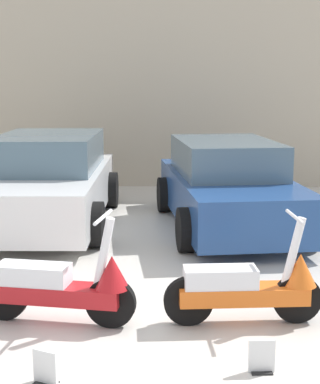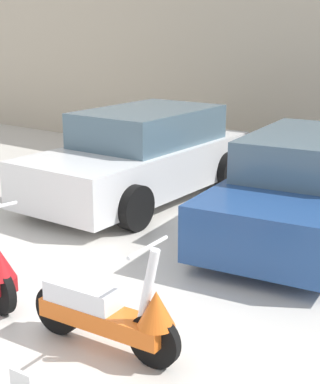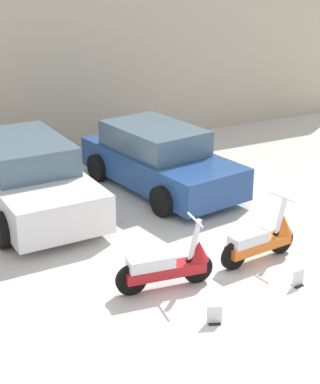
{
  "view_description": "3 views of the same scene",
  "coord_description": "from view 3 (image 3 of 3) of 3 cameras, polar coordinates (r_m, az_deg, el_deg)",
  "views": [
    {
      "loc": [
        0.47,
        -4.62,
        2.18
      ],
      "look_at": [
        0.29,
        1.85,
        0.94
      ],
      "focal_mm": 55.0,
      "sensor_mm": 36.0,
      "label": 1
    },
    {
      "loc": [
        4.05,
        -2.77,
        2.58
      ],
      "look_at": [
        0.25,
        2.28,
        0.79
      ],
      "focal_mm": 55.0,
      "sensor_mm": 36.0,
      "label": 2
    },
    {
      "loc": [
        -4.18,
        -6.11,
        4.41
      ],
      "look_at": [
        0.11,
        1.87,
        0.84
      ],
      "focal_mm": 55.0,
      "sensor_mm": 36.0,
      "label": 3
    }
  ],
  "objects": [
    {
      "name": "car_rear_left",
      "position": [
        11.24,
        -12.71,
        1.4
      ],
      "size": [
        2.01,
        4.03,
        1.35
      ],
      "rotation": [
        0.0,
        0.0,
        -1.55
      ],
      "color": "white",
      "rests_on": "ground_plane"
    },
    {
      "name": "placard_near_left_scooter",
      "position": [
        7.84,
        5.3,
        -11.85
      ],
      "size": [
        0.2,
        0.17,
        0.26
      ],
      "rotation": [
        0.0,
        0.0,
        -0.41
      ],
      "color": "black",
      "rests_on": "ground_plane"
    },
    {
      "name": "ground_plane",
      "position": [
        8.62,
        5.33,
        -9.38
      ],
      "size": [
        28.0,
        28.0,
        0.0
      ],
      "primitive_type": "plane",
      "color": "silver"
    },
    {
      "name": "wall_back",
      "position": [
        14.36,
        -11.15,
        11.42
      ],
      "size": [
        19.6,
        0.12,
        3.98
      ],
      "primitive_type": "cube",
      "color": "beige",
      "rests_on": "ground_plane"
    },
    {
      "name": "placard_near_right_scooter",
      "position": [
        8.84,
        13.23,
        -8.2
      ],
      "size": [
        0.2,
        0.13,
        0.26
      ],
      "rotation": [
        0.0,
        0.0,
        0.07
      ],
      "color": "black",
      "rests_on": "ground_plane"
    },
    {
      "name": "scooter_front_left",
      "position": [
        8.46,
        0.9,
        -7.07
      ],
      "size": [
        1.46,
        0.55,
        1.02
      ],
      "rotation": [
        0.0,
        0.0,
        -0.14
      ],
      "color": "black",
      "rests_on": "ground_plane"
    },
    {
      "name": "car_rear_center",
      "position": [
        12.09,
        -0.11,
        3.21
      ],
      "size": [
        2.22,
        3.96,
        1.28
      ],
      "rotation": [
        0.0,
        0.0,
        -1.43
      ],
      "color": "navy",
      "rests_on": "ground_plane"
    },
    {
      "name": "scooter_front_right",
      "position": [
        9.35,
        9.84,
        -4.54
      ],
      "size": [
        1.44,
        0.52,
        1.0
      ],
      "rotation": [
        0.0,
        0.0,
        0.08
      ],
      "color": "black",
      "rests_on": "ground_plane"
    }
  ]
}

